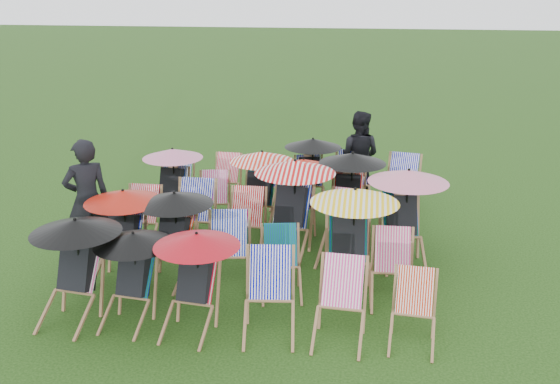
# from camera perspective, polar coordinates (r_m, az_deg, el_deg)

# --- Properties ---
(ground) EXTENTS (100.00, 100.00, 0.00)m
(ground) POSITION_cam_1_polar(r_m,az_deg,el_deg) (9.68, -1.29, -5.75)
(ground) COLOR black
(ground) RESTS_ON ground
(deckchair_0) EXTENTS (1.09, 1.16, 1.30)m
(deckchair_0) POSITION_cam_1_polar(r_m,az_deg,el_deg) (8.06, -18.46, -6.68)
(deckchair_0) COLOR #8A6240
(deckchair_0) RESTS_ON ground
(deckchair_1) EXTENTS (0.97, 1.03, 1.15)m
(deckchair_1) POSITION_cam_1_polar(r_m,az_deg,el_deg) (7.84, -13.55, -7.55)
(deckchair_1) COLOR #8A6240
(deckchair_1) RESTS_ON ground
(deckchair_2) EXTENTS (1.03, 1.09, 1.22)m
(deckchair_2) POSITION_cam_1_polar(r_m,az_deg,el_deg) (7.52, -8.02, -8.07)
(deckchair_2) COLOR #8A6240
(deckchair_2) RESTS_ON ground
(deckchair_3) EXTENTS (0.74, 0.95, 0.96)m
(deckchair_3) POSITION_cam_1_polar(r_m,az_deg,el_deg) (7.46, -0.98, -9.52)
(deckchair_3) COLOR #8A6240
(deckchair_3) RESTS_ON ground
(deckchair_4) EXTENTS (0.65, 0.88, 0.91)m
(deckchair_4) POSITION_cam_1_polar(r_m,az_deg,el_deg) (7.37, 5.52, -10.18)
(deckchair_4) COLOR #8A6240
(deckchair_4) RESTS_ON ground
(deckchair_5) EXTENTS (0.60, 0.79, 0.81)m
(deckchair_5) POSITION_cam_1_polar(r_m,az_deg,el_deg) (7.45, 12.11, -10.65)
(deckchair_5) COLOR #8A6240
(deckchair_5) RESTS_ON ground
(deckchair_6) EXTENTS (1.08, 1.13, 1.28)m
(deckchair_6) POSITION_cam_1_polar(r_m,az_deg,el_deg) (8.99, -14.40, -3.70)
(deckchair_6) COLOR #8A6240
(deckchair_6) RESTS_ON ground
(deckchair_7) EXTENTS (1.07, 1.14, 1.26)m
(deckchair_7) POSITION_cam_1_polar(r_m,az_deg,el_deg) (8.80, -9.98, -3.91)
(deckchair_7) COLOR #8A6240
(deckchair_7) RESTS_ON ground
(deckchair_8) EXTENTS (0.77, 0.98, 0.97)m
(deckchair_8) POSITION_cam_1_polar(r_m,az_deg,el_deg) (8.60, -4.74, -5.58)
(deckchair_8) COLOR #8A6240
(deckchair_8) RESTS_ON ground
(deckchair_9) EXTENTS (0.71, 0.88, 0.86)m
(deckchair_9) POSITION_cam_1_polar(r_m,az_deg,el_deg) (8.39, 0.10, -6.55)
(deckchair_9) COLOR #8A6240
(deckchair_9) RESTS_ON ground
(deckchair_10) EXTENTS (1.19, 1.26, 1.41)m
(deckchair_10) POSITION_cam_1_polar(r_m,az_deg,el_deg) (8.38, 6.43, -4.33)
(deckchair_10) COLOR #8A6240
(deckchair_10) RESTS_ON ground
(deckchair_11) EXTENTS (0.62, 0.85, 0.90)m
(deckchair_11) POSITION_cam_1_polar(r_m,az_deg,el_deg) (8.31, 10.29, -6.97)
(deckchair_11) COLOR #8A6240
(deckchair_11) RESTS_ON ground
(deckchair_12) EXTENTS (0.62, 0.85, 0.90)m
(deckchair_12) POSITION_cam_1_polar(r_m,az_deg,el_deg) (10.10, -12.75, -2.40)
(deckchair_12) COLOR #8A6240
(deckchair_12) RESTS_ON ground
(deckchair_13) EXTENTS (0.68, 0.95, 1.02)m
(deckchair_13) POSITION_cam_1_polar(r_m,az_deg,el_deg) (9.86, -8.08, -2.28)
(deckchair_13) COLOR #8A6240
(deckchair_13) RESTS_ON ground
(deckchair_14) EXTENTS (0.63, 0.87, 0.93)m
(deckchair_14) POSITION_cam_1_polar(r_m,az_deg,el_deg) (9.68, -3.22, -2.81)
(deckchair_14) COLOR #8A6240
(deckchair_14) RESTS_ON ground
(deckchair_15) EXTENTS (1.23, 1.31, 1.46)m
(deckchair_15) POSITION_cam_1_polar(r_m,az_deg,el_deg) (9.47, 0.89, -1.29)
(deckchair_15) COLOR #8A6240
(deckchair_15) RESTS_ON ground
(deckchair_16) EXTENTS (0.84, 1.04, 1.00)m
(deckchair_16) POSITION_cam_1_polar(r_m,az_deg,el_deg) (9.36, 5.83, -3.39)
(deckchair_16) COLOR #8A6240
(deckchair_16) RESTS_ON ground
(deckchair_17) EXTENTS (1.18, 1.28, 1.41)m
(deckchair_17) POSITION_cam_1_polar(r_m,az_deg,el_deg) (9.36, 11.29, -2.10)
(deckchair_17) COLOR #8A6240
(deckchair_17) RESTS_ON ground
(deckchair_18) EXTENTS (1.05, 1.10, 1.25)m
(deckchair_18) POSITION_cam_1_polar(r_m,az_deg,el_deg) (11.11, -10.04, 0.86)
(deckchair_18) COLOR #8A6240
(deckchair_18) RESTS_ON ground
(deckchair_19) EXTENTS (0.69, 0.87, 0.87)m
(deckchair_19) POSITION_cam_1_polar(r_m,az_deg,el_deg) (10.80, -6.10, -0.74)
(deckchair_19) COLOR #8A6240
(deckchair_19) RESTS_ON ground
(deckchair_20) EXTENTS (1.10, 1.14, 1.30)m
(deckchair_20) POSITION_cam_1_polar(r_m,az_deg,el_deg) (10.58, -1.99, 0.38)
(deckchair_20) COLOR #8A6240
(deckchair_20) RESTS_ON ground
(deckchair_21) EXTENTS (0.99, 1.07, 1.18)m
(deckchair_21) POSITION_cam_1_polar(r_m,az_deg,el_deg) (10.55, 1.93, -0.03)
(deckchair_21) COLOR #8A6240
(deckchair_21) RESTS_ON ground
(deckchair_22) EXTENTS (1.12, 1.17, 1.33)m
(deckchair_22) POSITION_cam_1_polar(r_m,az_deg,el_deg) (10.44, 6.25, 0.11)
(deckchair_22) COLOR #8A6240
(deckchair_22) RESTS_ON ground
(deckchair_23) EXTENTS (0.58, 0.80, 0.85)m
(deckchair_23) POSITION_cam_1_polar(r_m,az_deg,el_deg) (10.55, 10.82, -1.49)
(deckchair_23) COLOR #8A6240
(deckchair_23) RESTS_ON ground
(deckchair_24) EXTENTS (0.59, 0.80, 0.84)m
(deckchair_24) POSITION_cam_1_polar(r_m,az_deg,el_deg) (12.11, -9.32, 1.21)
(deckchair_24) COLOR #8A6240
(deckchair_24) RESTS_ON ground
(deckchair_25) EXTENTS (0.60, 0.81, 0.86)m
(deckchair_25) POSITION_cam_1_polar(r_m,az_deg,el_deg) (11.95, -5.09, 1.19)
(deckchair_25) COLOR #8A6240
(deckchair_25) RESTS_ON ground
(deckchair_26) EXTENTS (0.67, 0.85, 0.84)m
(deckchair_26) POSITION_cam_1_polar(r_m,az_deg,el_deg) (11.72, -1.52, 0.86)
(deckchair_26) COLOR #8A6240
(deckchair_26) RESTS_ON ground
(deckchair_27) EXTENTS (1.06, 1.15, 1.25)m
(deckchair_27) POSITION_cam_1_polar(r_m,az_deg,el_deg) (11.64, 2.84, 1.95)
(deckchair_27) COLOR #8A6240
(deckchair_27) RESTS_ON ground
(deckchair_28) EXTENTS (0.80, 1.01, 1.00)m
(deckchair_28) POSITION_cam_1_polar(r_m,az_deg,el_deg) (11.62, 6.79, 0.97)
(deckchair_28) COLOR #8A6240
(deckchair_28) RESTS_ON ground
(deckchair_29) EXTENTS (0.80, 1.00, 0.99)m
(deckchair_29) POSITION_cam_1_polar(r_m,az_deg,el_deg) (11.58, 11.00, 0.67)
(deckchair_29) COLOR #8A6240
(deckchair_29) RESTS_ON ground
(person_left) EXTENTS (0.80, 0.76, 1.85)m
(person_left) POSITION_cam_1_polar(r_m,az_deg,el_deg) (9.74, -17.22, -0.64)
(person_left) COLOR black
(person_left) RESTS_ON ground
(person_rear) EXTENTS (0.97, 0.83, 1.72)m
(person_rear) POSITION_cam_1_polar(r_m,az_deg,el_deg) (11.98, 7.17, 3.32)
(person_rear) COLOR black
(person_rear) RESTS_ON ground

